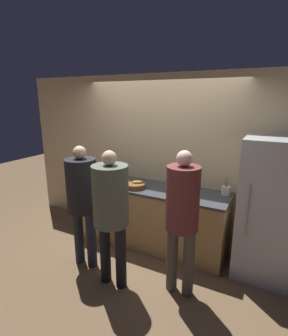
% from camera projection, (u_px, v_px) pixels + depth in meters
% --- Properties ---
extents(ground_plane, '(14.00, 14.00, 0.00)m').
position_uv_depth(ground_plane, '(139.00, 255.00, 3.86)').
color(ground_plane, brown).
extents(wall_back, '(5.20, 0.06, 2.60)m').
position_uv_depth(wall_back, '(161.00, 159.00, 4.15)').
color(wall_back, '#D6BC8C').
rests_on(wall_back, ground_plane).
extents(counter, '(2.33, 0.72, 0.94)m').
position_uv_depth(counter, '(151.00, 215.00, 4.07)').
color(counter, tan).
rests_on(counter, ground_plane).
extents(refrigerator, '(0.67, 0.68, 1.80)m').
position_uv_depth(refrigerator, '(268.00, 210.00, 3.24)').
color(refrigerator, '#B7B7BC').
rests_on(refrigerator, ground_plane).
extents(person_left, '(0.40, 0.40, 1.67)m').
position_uv_depth(person_left, '(82.00, 195.00, 3.41)').
color(person_left, '#232838').
rests_on(person_left, ground_plane).
extents(person_center, '(0.42, 0.42, 1.69)m').
position_uv_depth(person_center, '(111.00, 205.00, 3.02)').
color(person_center, black).
rests_on(person_center, ground_plane).
extents(person_right, '(0.37, 0.37, 1.72)m').
position_uv_depth(person_right, '(182.00, 211.00, 2.88)').
color(person_right, '#4C4742').
rests_on(person_right, ground_plane).
extents(fruit_bowl, '(0.33, 0.33, 0.11)m').
position_uv_depth(fruit_bowl, '(135.00, 185.00, 3.91)').
color(fruit_bowl, brown).
rests_on(fruit_bowl, counter).
extents(utensil_crock, '(0.12, 0.12, 0.24)m').
position_uv_depth(utensil_crock, '(226.00, 190.00, 3.61)').
color(utensil_crock, silver).
rests_on(utensil_crock, counter).
extents(bottle_red, '(0.07, 0.07, 0.19)m').
position_uv_depth(bottle_red, '(173.00, 187.00, 3.71)').
color(bottle_red, red).
rests_on(bottle_red, counter).
extents(bottle_green, '(0.07, 0.07, 0.21)m').
position_uv_depth(bottle_green, '(182.00, 187.00, 3.67)').
color(bottle_green, '#236033').
rests_on(bottle_green, counter).
extents(cup_blue, '(0.09, 0.09, 0.09)m').
position_uv_depth(cup_blue, '(98.00, 176.00, 4.36)').
color(cup_blue, '#335184').
rests_on(cup_blue, counter).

